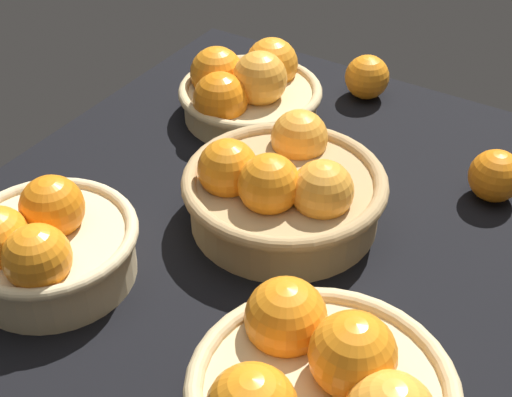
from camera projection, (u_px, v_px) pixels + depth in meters
market_tray at (260, 230)px, 95.82cm from camera, size 84.00×72.00×3.00cm
basket_near_right at (44, 246)px, 83.86cm from camera, size 20.20×20.20×11.83cm
basket_far_right at (321, 391)px, 68.74cm from camera, size 25.14×25.14×11.80cm
basket_near_left at (247, 90)px, 111.97cm from camera, size 21.22×21.22×11.01cm
basket_center at (283, 189)px, 92.13cm from camera, size 25.01×25.01×11.73cm
loose_orange_front_gap at (367, 77)px, 116.73cm from camera, size 6.81×6.81×6.81cm
loose_orange_back_gap at (495, 176)px, 96.57cm from camera, size 6.80×6.80×6.80cm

